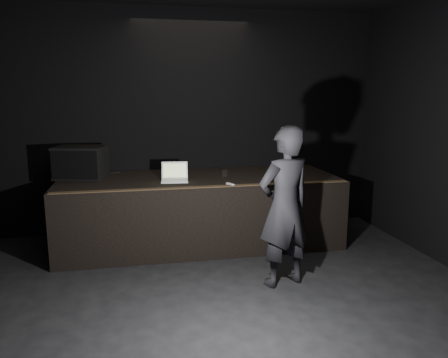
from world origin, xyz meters
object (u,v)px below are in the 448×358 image
object	(u,v)px
beer_can	(181,173)
stage_monitor	(81,162)
laptop	(175,176)
person	(284,207)
stage_riser	(199,210)

from	to	relation	value
beer_can	stage_monitor	bearing A→B (deg)	167.38
laptop	person	distance (m)	1.82
stage_riser	person	xyz separation A→B (m)	(0.75, -1.62, 0.43)
stage_riser	stage_monitor	xyz separation A→B (m)	(-1.67, 0.24, 0.73)
stage_monitor	beer_can	bearing A→B (deg)	1.26
stage_monitor	beer_can	xyz separation A→B (m)	(1.40, -0.31, -0.15)
stage_monitor	person	world-z (taller)	person
stage_monitor	laptop	bearing A→B (deg)	-4.79
laptop	person	xyz separation A→B (m)	(1.12, -1.42, -0.14)
stage_monitor	beer_can	world-z (taller)	stage_monitor
beer_can	stage_riser	bearing A→B (deg)	14.66
stage_riser	laptop	xyz separation A→B (m)	(-0.37, -0.20, 0.57)
laptop	beer_can	xyz separation A→B (m)	(0.10, 0.13, 0.01)
beer_can	person	bearing A→B (deg)	-56.67
stage_monitor	person	bearing A→B (deg)	-23.73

